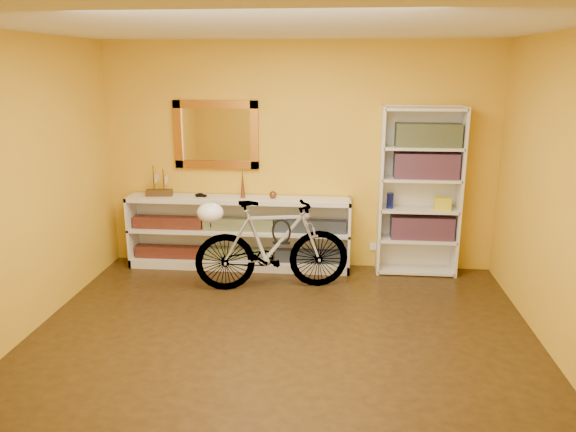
# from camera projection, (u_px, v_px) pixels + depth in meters

# --- Properties ---
(floor) EXTENTS (4.50, 4.00, 0.01)m
(floor) POSITION_uv_depth(u_px,v_px,m) (280.00, 343.00, 4.78)
(floor) COLOR black
(floor) RESTS_ON ground
(ceiling) EXTENTS (4.50, 4.00, 0.01)m
(ceiling) POSITION_uv_depth(u_px,v_px,m) (279.00, 26.00, 4.09)
(ceiling) COLOR silver
(ceiling) RESTS_ON ground
(back_wall) EXTENTS (4.50, 0.01, 2.60)m
(back_wall) POSITION_uv_depth(u_px,v_px,m) (299.00, 157.00, 6.36)
(back_wall) COLOR gold
(back_wall) RESTS_ON ground
(left_wall) EXTENTS (0.01, 4.00, 2.60)m
(left_wall) POSITION_uv_depth(u_px,v_px,m) (13.00, 191.00, 4.64)
(left_wall) COLOR gold
(left_wall) RESTS_ON ground
(right_wall) EXTENTS (0.01, 4.00, 2.60)m
(right_wall) POSITION_uv_depth(u_px,v_px,m) (572.00, 203.00, 4.23)
(right_wall) COLOR gold
(right_wall) RESTS_ON ground
(gilt_mirror) EXTENTS (0.98, 0.06, 0.78)m
(gilt_mirror) POSITION_uv_depth(u_px,v_px,m) (216.00, 135.00, 6.34)
(gilt_mirror) COLOR #9C5D1C
(gilt_mirror) RESTS_ON back_wall
(wall_socket) EXTENTS (0.09, 0.02, 0.09)m
(wall_socket) POSITION_uv_depth(u_px,v_px,m) (374.00, 246.00, 6.53)
(wall_socket) COLOR silver
(wall_socket) RESTS_ON back_wall
(console_unit) EXTENTS (2.60, 0.35, 0.85)m
(console_unit) POSITION_uv_depth(u_px,v_px,m) (239.00, 233.00, 6.47)
(console_unit) COLOR silver
(console_unit) RESTS_ON floor
(cd_row_lower) EXTENTS (2.50, 0.13, 0.14)m
(cd_row_lower) POSITION_uv_depth(u_px,v_px,m) (239.00, 254.00, 6.52)
(cd_row_lower) COLOR black
(cd_row_lower) RESTS_ON console_unit
(cd_row_upper) EXTENTS (2.50, 0.13, 0.14)m
(cd_row_upper) POSITION_uv_depth(u_px,v_px,m) (238.00, 224.00, 6.42)
(cd_row_upper) COLOR navy
(cd_row_upper) RESTS_ON console_unit
(model_ship) EXTENTS (0.31, 0.14, 0.36)m
(model_ship) POSITION_uv_depth(u_px,v_px,m) (159.00, 181.00, 6.39)
(model_ship) COLOR #3B2810
(model_ship) RESTS_ON console_unit
(toy_car) EXTENTS (0.00, 0.00, 0.00)m
(toy_car) POSITION_uv_depth(u_px,v_px,m) (201.00, 197.00, 6.39)
(toy_car) COLOR black
(toy_car) RESTS_ON console_unit
(bronze_ornament) EXTENTS (0.06, 0.06, 0.34)m
(bronze_ornament) POSITION_uv_depth(u_px,v_px,m) (243.00, 183.00, 6.31)
(bronze_ornament) COLOR brown
(bronze_ornament) RESTS_ON console_unit
(decorative_orb) EXTENTS (0.09, 0.09, 0.09)m
(decorative_orb) POSITION_uv_depth(u_px,v_px,m) (273.00, 195.00, 6.31)
(decorative_orb) COLOR brown
(decorative_orb) RESTS_ON console_unit
(bookcase) EXTENTS (0.90, 0.30, 1.90)m
(bookcase) POSITION_uv_depth(u_px,v_px,m) (420.00, 192.00, 6.17)
(bookcase) COLOR silver
(bookcase) RESTS_ON floor
(book_row_a) EXTENTS (0.70, 0.22, 0.26)m
(book_row_a) POSITION_uv_depth(u_px,v_px,m) (422.00, 227.00, 6.27)
(book_row_a) COLOR maroon
(book_row_a) RESTS_ON bookcase
(book_row_b) EXTENTS (0.70, 0.22, 0.28)m
(book_row_b) POSITION_uv_depth(u_px,v_px,m) (426.00, 165.00, 6.08)
(book_row_b) COLOR maroon
(book_row_b) RESTS_ON bookcase
(book_row_c) EXTENTS (0.70, 0.22, 0.25)m
(book_row_c) POSITION_uv_depth(u_px,v_px,m) (428.00, 135.00, 5.99)
(book_row_c) COLOR #163B4E
(book_row_c) RESTS_ON bookcase
(travel_mug) EXTENTS (0.08, 0.08, 0.17)m
(travel_mug) POSITION_uv_depth(u_px,v_px,m) (390.00, 201.00, 6.20)
(travel_mug) COLOR #16209B
(travel_mug) RESTS_ON bookcase
(red_tin) EXTENTS (0.17, 0.17, 0.18)m
(red_tin) POSITION_uv_depth(u_px,v_px,m) (404.00, 138.00, 6.05)
(red_tin) COLOR #973216
(red_tin) RESTS_ON bookcase
(yellow_bag) EXTENTS (0.18, 0.12, 0.14)m
(yellow_bag) POSITION_uv_depth(u_px,v_px,m) (442.00, 204.00, 6.14)
(yellow_bag) COLOR yellow
(yellow_bag) RESTS_ON bookcase
(bicycle) EXTENTS (0.76, 1.72, 0.98)m
(bicycle) POSITION_uv_depth(u_px,v_px,m) (272.00, 245.00, 5.82)
(bicycle) COLOR silver
(bicycle) RESTS_ON floor
(helmet) EXTENTS (0.27, 0.26, 0.21)m
(helmet) POSITION_uv_depth(u_px,v_px,m) (210.00, 213.00, 5.66)
(helmet) COLOR white
(helmet) RESTS_ON bicycle
(u_lock) EXTENTS (0.20, 0.02, 0.20)m
(u_lock) POSITION_uv_depth(u_px,v_px,m) (281.00, 231.00, 5.80)
(u_lock) COLOR black
(u_lock) RESTS_ON bicycle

